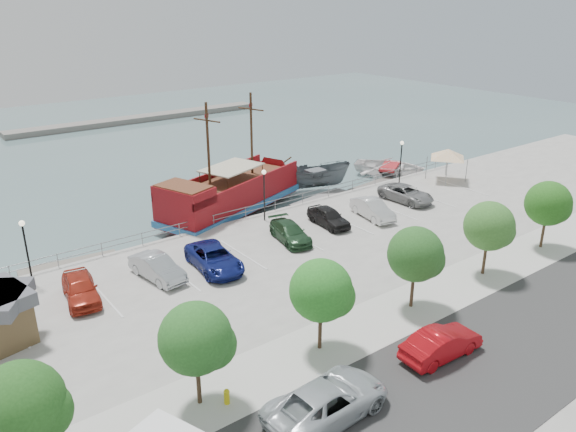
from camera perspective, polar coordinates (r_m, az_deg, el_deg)
ground at (r=41.52m, az=2.77°, el=-4.36°), size 160.00×160.00×0.00m
street at (r=32.06m, az=21.81°, el=-12.32°), size 100.00×8.00×0.04m
sidewalk at (r=34.87m, az=13.45°, el=-8.41°), size 100.00×4.00×0.05m
seawall_railing at (r=46.69m, az=-3.31°, el=0.64°), size 50.00×0.06×1.00m
far_shore at (r=92.03m, az=-14.77°, el=9.56°), size 40.00×3.00×0.80m
pirate_ship at (r=50.57m, az=-4.92°, el=2.56°), size 17.30×9.93×10.74m
patrol_boat at (r=55.46m, az=2.83°, el=3.79°), size 7.23×5.54×2.64m
speedboat at (r=61.52m, az=10.27°, el=4.70°), size 8.58×9.21×1.55m
dock_west at (r=42.80m, az=-21.26°, el=-4.79°), size 6.91×2.65×0.38m
dock_mid at (r=52.95m, az=3.41°, el=1.63°), size 7.02×3.05×0.39m
dock_east at (r=57.51m, az=8.75°, el=3.01°), size 6.41×2.53×0.36m
canopy_tent at (r=57.39m, az=15.99°, el=6.56°), size 4.89×4.89×3.66m
street_van at (r=25.36m, az=4.00°, el=-18.20°), size 6.08×3.06×1.65m
street_sedan at (r=29.86m, az=15.31°, el=-12.39°), size 4.67×1.82×1.52m
fire_hydrant at (r=26.30m, az=-6.24°, el=-17.72°), size 0.28×0.28×0.80m
lamp_post_left at (r=38.33m, az=-25.16°, el=-2.29°), size 0.36×0.36×4.28m
lamp_post_mid at (r=44.87m, az=-2.44°, el=3.06°), size 0.36×0.36×4.28m
lamp_post_right at (r=55.15m, az=11.43°, el=6.12°), size 0.36×0.36×4.28m
tree_a at (r=23.15m, az=-25.08°, el=-17.14°), size 3.30×3.20×5.00m
tree_b at (r=24.83m, az=-8.99°, el=-12.32°), size 3.30×3.20×5.00m
tree_c at (r=28.20m, az=3.69°, el=-7.69°), size 3.30×3.20×5.00m
tree_d at (r=32.75m, az=13.07°, el=-3.94°), size 3.30×3.20×5.00m
tree_e at (r=38.04m, az=19.95°, el=-1.09°), size 3.30×3.20×5.00m
tree_f at (r=43.82m, az=25.07°, el=1.05°), size 3.30×3.20×5.00m
parked_car_a at (r=35.92m, az=-20.34°, el=-6.90°), size 2.59×4.86×1.57m
parked_car_b at (r=37.18m, az=-13.14°, el=-5.13°), size 2.28×4.78×1.51m
parked_car_c at (r=37.79m, az=-7.50°, el=-4.28°), size 3.09×5.69×1.51m
parked_car_d at (r=41.72m, az=0.22°, el=-1.68°), size 2.83×4.97×1.36m
parked_car_e at (r=44.67m, az=4.15°, el=-0.07°), size 2.15×4.47×1.47m
parked_car_f at (r=46.62m, az=8.60°, el=0.70°), size 2.43×4.84×1.52m
parked_car_g at (r=51.00m, az=11.90°, el=2.24°), size 2.67×5.30×1.44m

